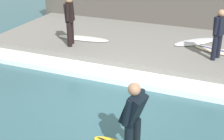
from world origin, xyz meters
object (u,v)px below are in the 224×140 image
Objects in this scene: surfer_waiting_near at (219,32)px; surfboard_spare at (195,42)px; surfer_riding at (133,116)px; surfboard_waiting_near at (219,51)px; surfboard_waiting_far at (83,38)px; surfer_waiting_far at (70,18)px.

surfboard_spare is at bearing 31.56° from surfer_waiting_near.
surfer_riding reaches higher than surfboard_spare.
surfer_waiting_near reaches higher than surfboard_waiting_near.
surfer_waiting_near reaches higher than surfboard_waiting_far.
surfboard_waiting_far is at bearing -9.44° from surfer_waiting_far.
surfboard_waiting_near reaches higher than surfboard_waiting_far.
surfboard_waiting_near is 1.06× the size of surfboard_spare.
surfboard_waiting_near is 1.06m from surfboard_spare.
surfer_waiting_far is at bearing 41.14° from surfer_riding.
surfboard_waiting_near is at bearing -127.15° from surfboard_spare.
surfboard_spare is at bearing 52.85° from surfboard_waiting_near.
surfer_riding is 0.75× the size of surfboard_waiting_far.
surfboard_waiting_far and surfboard_spare have the same top height.
surfer_riding is 6.11m from surfboard_spare.
surfer_riding is 4.93m from surfer_waiting_near.
surfboard_waiting_near is 4.71m from surfboard_waiting_far.
surfer_riding is at bearing -138.86° from surfer_waiting_far.
surfer_riding is 0.89× the size of surfer_waiting_far.
surfer_waiting_far is 4.47m from surfboard_spare.
surfboard_waiting_far is at bearing 35.95° from surfer_riding.
surfer_waiting_near reaches higher than surfer_riding.
surfer_waiting_far is (-0.58, 4.74, 0.08)m from surfer_waiting_near.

